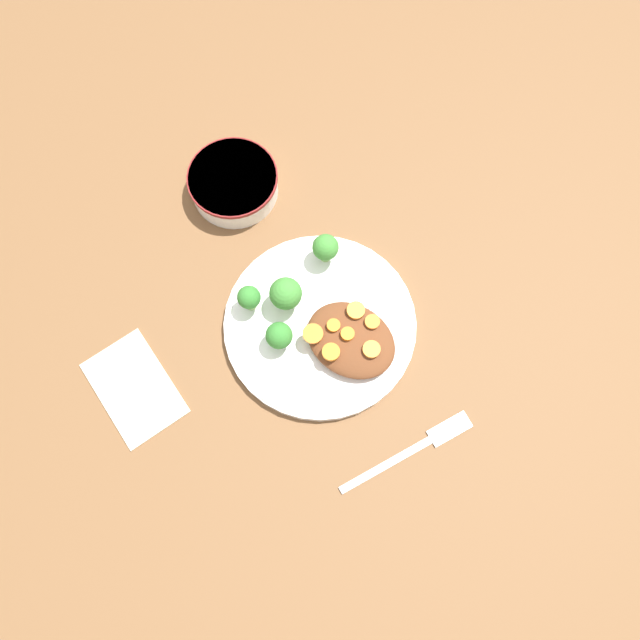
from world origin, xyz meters
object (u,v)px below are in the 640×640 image
(plate, at_px, (320,324))
(dip_bowl, at_px, (234,183))
(fork, at_px, (419,446))
(napkin, at_px, (134,388))

(plate, relative_size, dip_bowl, 2.01)
(dip_bowl, xyz_separation_m, fork, (-0.42, 0.17, -0.02))
(fork, xyz_separation_m, napkin, (0.36, 0.15, -0.00))
(napkin, bearing_deg, fork, -158.00)
(dip_bowl, bearing_deg, plate, 154.25)
(dip_bowl, height_order, fork, dip_bowl)
(dip_bowl, relative_size, napkin, 0.80)
(plate, xyz_separation_m, dip_bowl, (0.22, -0.11, 0.01))
(dip_bowl, xyz_separation_m, napkin, (-0.06, 0.32, -0.02))
(napkin, bearing_deg, plate, -127.17)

